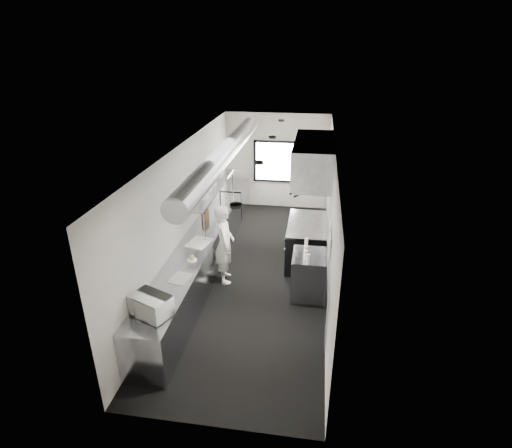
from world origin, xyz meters
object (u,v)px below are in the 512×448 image
at_px(range, 306,242).
at_px(squeeze_bottle_c, 306,251).
at_px(prep_counter, 198,261).
at_px(bottle_station, 308,275).
at_px(plate_stack_c, 211,178).
at_px(exhaust_hood, 313,160).
at_px(small_plate, 192,260).
at_px(microwave, 151,305).
at_px(cutting_board, 199,242).
at_px(squeeze_bottle_d, 306,249).
at_px(pass_shelf, 212,189).
at_px(line_cook, 224,244).
at_px(plate_stack_d, 218,170).
at_px(squeeze_bottle_b, 306,255).
at_px(knife_block, 205,215).
at_px(squeeze_bottle_e, 306,243).
at_px(squeeze_bottle_a, 308,259).
at_px(far_work_table, 234,199).
at_px(plate_stack_b, 207,184).
at_px(plate_stack_a, 203,192).
at_px(deli_tub_b, 149,297).
at_px(deli_tub_a, 145,306).

bearing_deg(range, squeeze_bottle_c, -88.85).
height_order(prep_counter, bottle_station, same).
bearing_deg(plate_stack_c, exhaust_hood, -10.93).
bearing_deg(exhaust_hood, small_plate, -137.57).
relative_size(microwave, squeeze_bottle_c, 2.74).
xyz_separation_m(exhaust_hood, prep_counter, (-2.25, -1.20, -1.94)).
bearing_deg(bottle_station, range, 94.57).
relative_size(cutting_board, squeeze_bottle_d, 3.39).
bearing_deg(microwave, pass_shelf, 113.65).
relative_size(line_cook, plate_stack_c, 4.79).
relative_size(pass_shelf, plate_stack_d, 8.63).
xyz_separation_m(bottle_station, squeeze_bottle_b, (-0.08, -0.18, 0.55)).
height_order(range, knife_block, knife_block).
height_order(plate_stack_c, squeeze_bottle_e, plate_stack_c).
bearing_deg(squeeze_bottle_a, far_work_table, 118.27).
bearing_deg(far_work_table, plate_stack_b, -91.81).
distance_m(cutting_board, squeeze_bottle_d, 2.17).
bearing_deg(range, pass_shelf, 172.33).
distance_m(plate_stack_a, squeeze_bottle_c, 2.56).
bearing_deg(squeeze_bottle_c, small_plate, -166.05).
relative_size(plate_stack_a, plate_stack_b, 0.85).
bearing_deg(squeeze_bottle_d, prep_counter, 177.46).
height_order(small_plate, squeeze_bottle_c, squeeze_bottle_c).
height_order(microwave, squeeze_bottle_c, microwave).
distance_m(exhaust_hood, squeeze_bottle_a, 2.23).
distance_m(pass_shelf, deli_tub_b, 3.64).
xyz_separation_m(squeeze_bottle_b, squeeze_bottle_d, (-0.01, 0.28, -0.02)).
distance_m(pass_shelf, knife_block, 0.64).
height_order(knife_block, squeeze_bottle_d, knife_block).
xyz_separation_m(plate_stack_d, squeeze_bottle_b, (2.29, -2.64, -0.75)).
distance_m(plate_stack_c, squeeze_bottle_a, 3.30).
relative_size(plate_stack_a, plate_stack_d, 0.75).
bearing_deg(deli_tub_b, deli_tub_a, -84.10).
xyz_separation_m(cutting_board, plate_stack_b, (-0.13, 1.28, 0.81)).
distance_m(small_plate, squeeze_bottle_b, 2.13).
bearing_deg(squeeze_bottle_b, cutting_board, 170.61).
relative_size(deli_tub_a, squeeze_bottle_a, 0.67).
distance_m(squeeze_bottle_a, squeeze_bottle_e, 0.66).
bearing_deg(bottle_station, squeeze_bottle_d, 128.82).
bearing_deg(microwave, deli_tub_b, 139.49).
relative_size(plate_stack_c, squeeze_bottle_b, 1.84).
distance_m(plate_stack_d, squeeze_bottle_d, 3.37).
relative_size(microwave, cutting_board, 1.02).
xyz_separation_m(knife_block, squeeze_bottle_c, (2.34, -1.36, -0.02)).
relative_size(prep_counter, squeeze_bottle_b, 31.25).
bearing_deg(cutting_board, squeeze_bottle_c, -5.24).
bearing_deg(knife_block, plate_stack_c, 93.22).
xyz_separation_m(squeeze_bottle_b, squeeze_bottle_e, (-0.01, 0.50, 0.00)).
relative_size(cutting_board, squeeze_bottle_e, 2.69).
bearing_deg(squeeze_bottle_e, prep_counter, -176.85).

